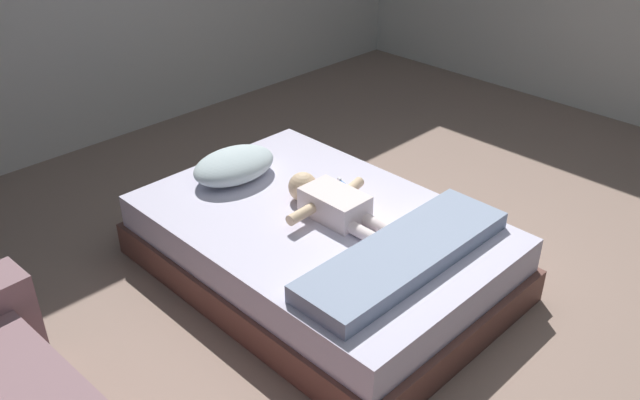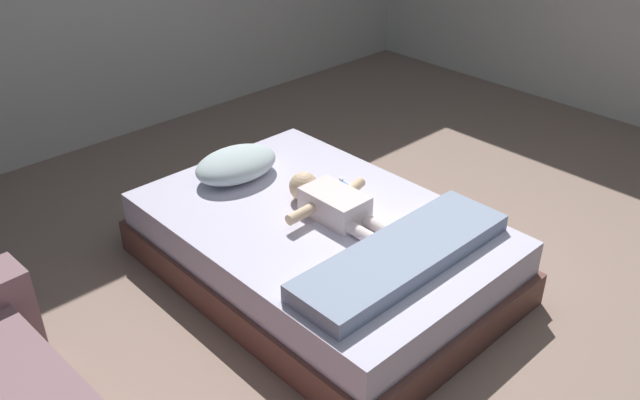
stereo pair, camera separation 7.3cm
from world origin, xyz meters
name	(u,v)px [view 1 (the left image)]	position (x,y,z in m)	size (l,w,h in m)	color
ground_plane	(435,307)	(0.00, 0.00, 0.00)	(8.00, 8.00, 0.00)	gray
bed	(320,247)	(-0.22, 0.60, 0.18)	(1.30, 1.90, 0.37)	brown
pillow	(234,165)	(-0.27, 1.24, 0.45)	(0.50, 0.34, 0.16)	silver
baby	(330,202)	(-0.16, 0.59, 0.43)	(0.54, 0.67, 0.16)	white
toothbrush	(344,184)	(0.11, 0.74, 0.38)	(0.04, 0.13, 0.02)	#3E88DE
blanket	(405,254)	(-0.22, 0.05, 0.41)	(1.17, 0.35, 0.08)	#909FBA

